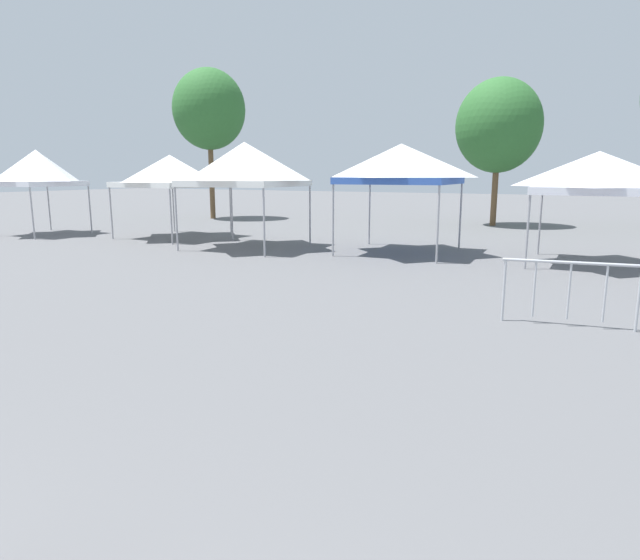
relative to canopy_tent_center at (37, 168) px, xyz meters
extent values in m
cylinder|color=#9E9EA3|center=(1.31, -1.30, -1.59)|extent=(0.06, 0.06, 2.16)
cylinder|color=#9E9EA3|center=(-1.31, 1.30, -1.59)|extent=(0.06, 0.06, 2.16)
cylinder|color=#9E9EA3|center=(1.30, 1.31, -1.59)|extent=(0.06, 0.06, 2.16)
pyramid|color=white|center=(0.00, 0.00, 0.10)|extent=(2.74, 2.74, 1.23)
cube|color=white|center=(0.00, 0.00, -0.61)|extent=(2.72, 2.72, 0.20)
cylinder|color=#9E9EA3|center=(3.78, 0.21, -1.60)|extent=(0.06, 0.06, 2.14)
cylinder|color=#9E9EA3|center=(6.95, 0.03, -1.60)|extent=(0.06, 0.06, 2.14)
cylinder|color=#9E9EA3|center=(3.97, 3.38, -1.60)|extent=(0.06, 0.06, 2.14)
cylinder|color=#9E9EA3|center=(7.13, 3.19, -1.60)|extent=(0.06, 0.06, 2.14)
pyramid|color=white|center=(5.46, 1.70, -0.02)|extent=(3.52, 3.52, 1.01)
cube|color=white|center=(5.46, 1.70, -0.63)|extent=(3.49, 3.49, 0.20)
cylinder|color=#9E9EA3|center=(8.25, -1.13, -1.55)|extent=(0.06, 0.06, 2.24)
cylinder|color=#9E9EA3|center=(11.45, -0.92, -1.55)|extent=(0.06, 0.06, 2.24)
cylinder|color=#9E9EA3|center=(8.04, 2.07, -1.55)|extent=(0.06, 0.06, 2.24)
cylinder|color=#9E9EA3|center=(11.24, 2.28, -1.55)|extent=(0.06, 0.06, 2.24)
pyramid|color=white|center=(9.74, 0.58, 0.18)|extent=(3.59, 3.59, 1.23)
cube|color=white|center=(9.74, 0.58, -0.53)|extent=(3.55, 3.55, 0.20)
cylinder|color=#9E9EA3|center=(13.19, 0.17, -1.50)|extent=(0.06, 0.06, 2.34)
cylinder|color=#9E9EA3|center=(16.33, 0.31, -1.50)|extent=(0.06, 0.06, 2.34)
cylinder|color=#9E9EA3|center=(13.05, 3.31, -1.50)|extent=(0.06, 0.06, 2.34)
cylinder|color=#9E9EA3|center=(16.19, 3.45, -1.50)|extent=(0.06, 0.06, 2.34)
pyramid|color=white|center=(14.69, 1.81, 0.17)|extent=(3.44, 3.44, 1.00)
cube|color=#3359B2|center=(14.69, 1.81, -0.43)|extent=(3.41, 3.41, 0.20)
cylinder|color=#9E9EA3|center=(18.63, 0.52, -1.61)|extent=(0.06, 0.06, 2.12)
cylinder|color=#9E9EA3|center=(18.62, 3.47, -1.61)|extent=(0.06, 0.06, 2.12)
pyramid|color=white|center=(20.10, 2.00, -0.10)|extent=(3.11, 3.11, 0.91)
cube|color=white|center=(20.10, 2.00, -0.65)|extent=(3.08, 3.08, 0.20)
cylinder|color=brown|center=(0.97, 9.71, -0.52)|extent=(0.28, 0.28, 4.30)
ellipsoid|color=#2D662D|center=(0.97, 9.71, 3.18)|extent=(3.88, 3.88, 4.26)
cylinder|color=brown|center=(15.59, 12.58, -1.13)|extent=(0.28, 0.28, 3.07)
ellipsoid|color=#2D662D|center=(15.59, 12.58, 1.97)|extent=(3.92, 3.92, 4.31)
cylinder|color=#B7BABF|center=(19.97, -4.89, -1.62)|extent=(2.09, 0.35, 0.05)
cylinder|color=#B7BABF|center=(20.96, -4.75, -2.15)|extent=(0.04, 0.04, 1.05)
cylinder|color=#B7BABF|center=(18.99, -5.03, -2.15)|extent=(0.04, 0.04, 1.05)
cylinder|color=#B7BABF|center=(20.49, -4.81, -2.09)|extent=(0.04, 0.04, 0.92)
cylinder|color=#B7BABF|center=(19.97, -4.89, -2.09)|extent=(0.04, 0.04, 0.92)
cylinder|color=#B7BABF|center=(19.45, -4.96, -2.09)|extent=(0.04, 0.04, 0.92)
camera|label=1|loc=(20.40, -14.34, -0.23)|focal=30.46mm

